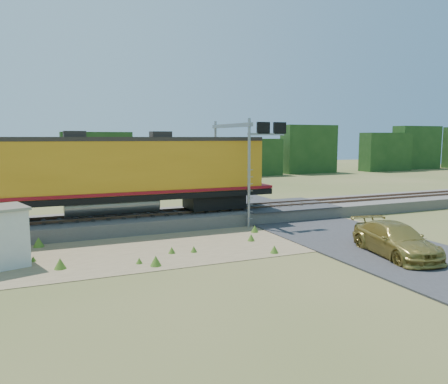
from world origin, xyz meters
name	(u,v)px	position (x,y,z in m)	size (l,w,h in m)	color
ground	(225,243)	(0.00, 0.00, 0.00)	(140.00, 140.00, 0.00)	#475123
ballast	(189,217)	(0.00, 6.00, 0.40)	(70.00, 5.00, 0.80)	slate
rails	(189,210)	(0.00, 6.00, 0.88)	(70.00, 1.54, 0.16)	brown
dirt_shoulder	(187,244)	(-2.00, 0.50, 0.01)	(26.00, 8.00, 0.03)	#8C7754
road	(323,229)	(7.00, 0.74, 0.09)	(7.00, 66.00, 0.86)	#38383A
tree_line_north	(112,157)	(0.00, 38.00, 3.07)	(130.00, 3.00, 6.50)	#193A15
weed_clumps	(161,249)	(-3.50, 0.10, 0.00)	(15.00, 6.20, 0.56)	#486F1F
locomotive	(107,172)	(-5.29, 6.00, 3.61)	(20.78, 3.17, 5.36)	black
signal_gantry	(240,145)	(3.38, 5.34, 5.19)	(2.73, 6.20, 6.90)	gray
car	(396,240)	(6.60, -5.58, 0.79)	(2.21, 5.43, 1.58)	#A28B3C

